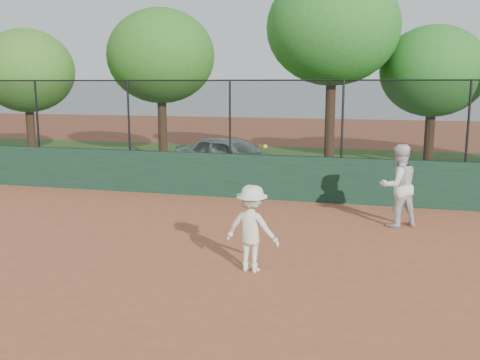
% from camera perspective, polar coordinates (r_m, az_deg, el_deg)
% --- Properties ---
extents(ground, '(80.00, 80.00, 0.00)m').
position_cam_1_polar(ground, '(9.20, -8.50, -9.52)').
color(ground, '#A85636').
rests_on(ground, ground).
extents(back_wall, '(26.00, 0.20, 1.20)m').
position_cam_1_polar(back_wall, '(14.58, 0.83, 0.40)').
color(back_wall, '#1A3A27').
rests_on(back_wall, ground).
extents(grass_strip, '(36.00, 12.00, 0.01)m').
position_cam_1_polar(grass_strip, '(20.47, 4.94, 1.54)').
color(grass_strip, '#2D5219').
rests_on(grass_strip, ground).
extents(parked_car, '(4.42, 3.05, 1.40)m').
position_cam_1_polar(parked_car, '(17.57, -0.90, 2.42)').
color(parked_car, silver).
rests_on(parked_car, ground).
extents(player_second, '(1.11, 1.04, 1.81)m').
position_cam_1_polar(player_second, '(12.13, 16.51, -0.58)').
color(player_second, silver).
rests_on(player_second, ground).
extents(player_main, '(1.02, 0.72, 2.18)m').
position_cam_1_polar(player_main, '(8.89, 1.27, -5.19)').
color(player_main, beige).
rests_on(player_main, ground).
extents(fence_assembly, '(26.00, 0.06, 2.00)m').
position_cam_1_polar(fence_assembly, '(14.39, 0.73, 6.83)').
color(fence_assembly, black).
rests_on(fence_assembly, back_wall).
extents(tree_0, '(3.88, 3.53, 5.28)m').
position_cam_1_polar(tree_0, '(23.75, -21.80, 10.73)').
color(tree_0, '#472C19').
rests_on(tree_0, ground).
extents(tree_1, '(4.34, 3.95, 6.05)m').
position_cam_1_polar(tree_1, '(22.10, -8.46, 12.92)').
color(tree_1, '#452A18').
rests_on(tree_1, ground).
extents(tree_2, '(4.63, 4.21, 7.01)m').
position_cam_1_polar(tree_2, '(19.52, 9.86, 15.69)').
color(tree_2, '#452A18').
rests_on(tree_2, ground).
extents(tree_3, '(3.79, 3.44, 5.16)m').
position_cam_1_polar(tree_3, '(20.79, 19.92, 10.82)').
color(tree_3, '#382312').
rests_on(tree_3, ground).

